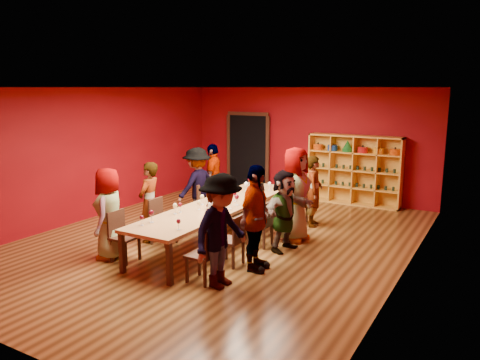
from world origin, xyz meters
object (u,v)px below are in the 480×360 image
shelving_unit (354,167)px  chair_person_left_0 (121,233)px  chair_person_left_1 (160,219)px  chair_person_right_2 (264,221)px  person_left_4 (213,178)px  person_right_0 (221,231)px  person_right_3 (295,194)px  chair_person_left_3 (207,202)px  spittoon_bowl (213,206)px  wine_bottle (260,185)px  tasting_table (219,207)px  chair_person_left_4 (228,194)px  chair_person_right_4 (300,202)px  person_left_3 (197,185)px  chair_person_right_3 (279,213)px  person_right_1 (255,218)px  person_right_4 (314,191)px  person_left_1 (149,202)px  person_left_0 (109,214)px  person_right_2 (284,211)px  chair_person_right_1 (234,237)px  chair_person_right_0 (206,252)px

shelving_unit → chair_person_left_0: bearing=-110.8°
chair_person_left_1 → chair_person_right_2: same height
person_left_4 → person_right_0: bearing=16.1°
person_right_3 → chair_person_left_1: bearing=128.3°
chair_person_left_3 → spittoon_bowl: 1.67m
wine_bottle → tasting_table: bearing=-95.3°
chair_person_left_4 → person_right_0: 4.19m
chair_person_right_4 → chair_person_left_0: bearing=-116.3°
person_left_3 → person_right_0: 3.58m
shelving_unit → chair_person_right_3: bearing=-97.9°
person_right_0 → chair_person_right_2: person_right_0 is taller
chair_person_left_1 → person_right_1: size_ratio=0.50×
chair_person_left_3 → person_right_1: person_right_1 is taller
person_right_1 → person_right_4: person_right_1 is taller
person_left_1 → person_right_4: (2.39, 2.63, -0.02)m
person_right_1 → person_left_0: bearing=100.7°
tasting_table → person_left_4: bearing=126.1°
person_right_3 → chair_person_right_2: bearing=155.4°
person_right_3 → person_left_3: bearing=91.3°
person_left_4 → person_right_1: size_ratio=0.94×
person_right_0 → person_right_4: person_right_0 is taller
person_right_3 → chair_person_right_4: (-0.35, 1.12, -0.44)m
chair_person_left_3 → spittoon_bowl: bearing=-51.6°
chair_person_left_4 → person_right_2: (2.24, -1.65, 0.27)m
person_left_0 → person_right_1: (2.50, 0.79, 0.07)m
tasting_table → person_right_3: person_right_3 is taller
chair_person_right_1 → wine_bottle: wine_bottle is taller
person_right_3 → person_right_0: bearing=-178.0°
chair_person_left_1 → wine_bottle: wine_bottle is taller
person_left_0 → chair_person_right_2: size_ratio=1.83×
person_right_1 → person_right_2: size_ratio=1.17×
chair_person_left_3 → chair_person_right_3: bearing=-2.9°
chair_person_left_0 → person_right_3: person_right_3 is taller
shelving_unit → person_left_1: bearing=-117.2°
person_left_4 → tasting_table: bearing=17.4°
person_right_2 → chair_person_left_3: bearing=83.3°
person_left_1 → person_right_1: 2.51m
chair_person_left_4 → chair_person_right_3: size_ratio=1.00×
person_right_3 → person_right_4: bearing=5.5°
chair_person_right_2 → person_left_1: bearing=-157.6°
chair_person_left_4 → chair_person_right_0: bearing=-63.2°
chair_person_left_3 → person_left_3: bearing=180.0°
chair_person_left_4 → person_left_0: bearing=-94.3°
person_left_4 → chair_person_right_4: bearing=74.5°
chair_person_right_3 → chair_person_right_0: bearing=-90.0°
person_left_4 → person_right_3: size_ratio=0.90×
chair_person_right_2 → person_right_4: size_ratio=0.57×
person_right_4 → spittoon_bowl: size_ratio=5.89×
person_right_4 → chair_person_left_4: bearing=76.9°
person_left_1 → chair_person_left_0: bearing=3.4°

